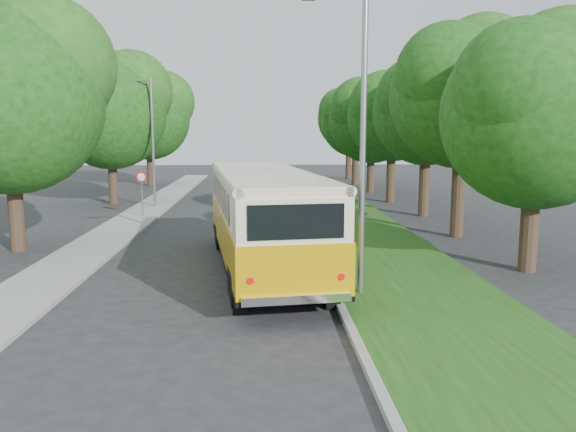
{
  "coord_description": "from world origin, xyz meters",
  "views": [
    {
      "loc": [
        1.59,
        -17.18,
        4.43
      ],
      "look_at": [
        2.58,
        2.37,
        1.5
      ],
      "focal_mm": 35.0,
      "sensor_mm": 36.0,
      "label": 1
    }
  ],
  "objects_px": {
    "car_blue": "(266,190)",
    "car_white": "(266,194)",
    "lamppost_near": "(360,135)",
    "vintage_bus": "(264,220)",
    "car_grey": "(279,183)",
    "lamppost_far": "(151,138)",
    "car_silver": "(290,212)"
  },
  "relations": [
    {
      "from": "car_blue",
      "to": "car_white",
      "type": "bearing_deg",
      "value": -101.24
    },
    {
      "from": "lamppost_near",
      "to": "vintage_bus",
      "type": "xyz_separation_m",
      "value": [
        -2.5,
        2.98,
        -2.72
      ]
    },
    {
      "from": "lamppost_near",
      "to": "car_blue",
      "type": "bearing_deg",
      "value": 95.69
    },
    {
      "from": "car_blue",
      "to": "car_grey",
      "type": "height_order",
      "value": "same"
    },
    {
      "from": "vintage_bus",
      "to": "car_blue",
      "type": "bearing_deg",
      "value": 81.92
    },
    {
      "from": "lamppost_near",
      "to": "car_white",
      "type": "bearing_deg",
      "value": 96.46
    },
    {
      "from": "car_blue",
      "to": "lamppost_far",
      "type": "bearing_deg",
      "value": -160.89
    },
    {
      "from": "lamppost_near",
      "to": "vintage_bus",
      "type": "distance_m",
      "value": 4.75
    },
    {
      "from": "vintage_bus",
      "to": "car_white",
      "type": "bearing_deg",
      "value": 81.98
    },
    {
      "from": "lamppost_near",
      "to": "car_silver",
      "type": "height_order",
      "value": "lamppost_near"
    },
    {
      "from": "car_silver",
      "to": "lamppost_near",
      "type": "bearing_deg",
      "value": -75.2
    },
    {
      "from": "vintage_bus",
      "to": "car_grey",
      "type": "distance_m",
      "value": 24.14
    },
    {
      "from": "lamppost_near",
      "to": "lamppost_far",
      "type": "relative_size",
      "value": 1.07
    },
    {
      "from": "vintage_bus",
      "to": "car_white",
      "type": "xyz_separation_m",
      "value": [
        0.23,
        17.01,
        -1.0
      ]
    },
    {
      "from": "vintage_bus",
      "to": "car_silver",
      "type": "xyz_separation_m",
      "value": [
        1.29,
        8.64,
        -0.98
      ]
    },
    {
      "from": "car_silver",
      "to": "car_blue",
      "type": "xyz_separation_m",
      "value": [
        -1.01,
        10.61,
        -0.03
      ]
    },
    {
      "from": "lamppost_far",
      "to": "car_grey",
      "type": "height_order",
      "value": "lamppost_far"
    },
    {
      "from": "vintage_bus",
      "to": "car_blue",
      "type": "xyz_separation_m",
      "value": [
        0.28,
        19.25,
        -1.01
      ]
    },
    {
      "from": "car_silver",
      "to": "car_grey",
      "type": "xyz_separation_m",
      "value": [
        0.0,
        15.45,
        -0.03
      ]
    },
    {
      "from": "car_grey",
      "to": "lamppost_near",
      "type": "bearing_deg",
      "value": -84.32
    },
    {
      "from": "vintage_bus",
      "to": "lamppost_near",
      "type": "bearing_deg",
      "value": -57.3
    },
    {
      "from": "vintage_bus",
      "to": "car_blue",
      "type": "relative_size",
      "value": 2.53
    },
    {
      "from": "car_white",
      "to": "car_blue",
      "type": "distance_m",
      "value": 2.24
    },
    {
      "from": "car_blue",
      "to": "car_grey",
      "type": "xyz_separation_m",
      "value": [
        1.01,
        4.84,
        0.0
      ]
    },
    {
      "from": "car_silver",
      "to": "car_grey",
      "type": "bearing_deg",
      "value": 98.87
    },
    {
      "from": "lamppost_near",
      "to": "car_white",
      "type": "xyz_separation_m",
      "value": [
        -2.26,
        19.99,
        -3.73
      ]
    },
    {
      "from": "car_blue",
      "to": "lamppost_near",
      "type": "bearing_deg",
      "value": -94.32
    },
    {
      "from": "vintage_bus",
      "to": "car_blue",
      "type": "height_order",
      "value": "vintage_bus"
    },
    {
      "from": "lamppost_far",
      "to": "car_white",
      "type": "height_order",
      "value": "lamppost_far"
    },
    {
      "from": "car_silver",
      "to": "car_white",
      "type": "xyz_separation_m",
      "value": [
        -1.06,
        8.37,
        -0.02
      ]
    },
    {
      "from": "car_silver",
      "to": "car_blue",
      "type": "distance_m",
      "value": 10.66
    },
    {
      "from": "lamppost_near",
      "to": "car_silver",
      "type": "relative_size",
      "value": 2.05
    }
  ]
}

